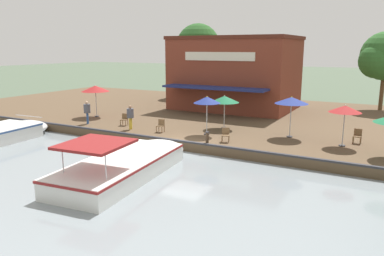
{
  "coord_description": "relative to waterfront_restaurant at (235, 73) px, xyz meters",
  "views": [
    {
      "loc": [
        18.59,
        10.49,
        6.08
      ],
      "look_at": [
        -1.0,
        -0.17,
        1.3
      ],
      "focal_mm": 35.0,
      "sensor_mm": 36.0,
      "label": 1
    }
  ],
  "objects": [
    {
      "name": "cafe_chair_under_first_umbrella",
      "position": [
        11.87,
        -0.44,
        -2.78
      ],
      "size": [
        0.5,
        0.5,
        0.85
      ],
      "color": "brown",
      "rests_on": "quay_deck"
    },
    {
      "name": "patio_umbrella_back_row",
      "position": [
        11.05,
        2.57,
        -1.01
      ],
      "size": [
        1.72,
        1.72,
        2.5
      ],
      "color": "#B7B7B7",
      "rests_on": "quay_deck"
    },
    {
      "name": "person_at_quay_edge",
      "position": [
        12.14,
        -6.69,
        -2.19
      ],
      "size": [
        0.48,
        0.48,
        1.69
      ],
      "color": "#2D5193",
      "rests_on": "quay_deck"
    },
    {
      "name": "cafe_chair_facing_river",
      "position": [
        11.28,
        -3.95,
        -2.78
      ],
      "size": [
        0.54,
        0.54,
        0.85
      ],
      "color": "brown",
      "rests_on": "quay_deck"
    },
    {
      "name": "patio_umbrella_mid_patio_left",
      "position": [
        9.22,
        7.47,
        -0.93
      ],
      "size": [
        2.04,
        2.04,
        2.57
      ],
      "color": "#B7B7B7",
      "rests_on": "quay_deck"
    },
    {
      "name": "motorboat_fourth_along",
      "position": [
        18.26,
        1.92,
        -3.25
      ],
      "size": [
        9.12,
        3.87,
        2.11
      ],
      "color": "white",
      "rests_on": "river_water"
    },
    {
      "name": "patio_umbrella_mid_patio_right",
      "position": [
        9.57,
        -8.17,
        -0.96
      ],
      "size": [
        2.22,
        2.22,
        2.57
      ],
      "color": "#B7B7B7",
      "rests_on": "quay_deck"
    },
    {
      "name": "tree_upstream_bank",
      "position": [
        -5.68,
        -7.16,
        2.37
      ],
      "size": [
        5.11,
        4.86,
        8.19
      ],
      "color": "brown",
      "rests_on": "quay_deck"
    },
    {
      "name": "patio_umbrella_near_quay_edge",
      "position": [
        8.76,
        2.79,
        -1.22
      ],
      "size": [
        2.0,
        2.0,
        2.31
      ],
      "color": "#B7B7B7",
      "rests_on": "quay_deck"
    },
    {
      "name": "quay_deck",
      "position": [
        2.63,
        2.52,
        -3.55
      ],
      "size": [
        22.0,
        56.0,
        0.6
      ],
      "primitive_type": "cube",
      "color": "brown",
      "rests_on": "ground"
    },
    {
      "name": "mooring_post",
      "position": [
        13.28,
        3.71,
        -2.87
      ],
      "size": [
        0.22,
        0.22,
        0.74
      ],
      "color": "#473323",
      "rests_on": "quay_deck"
    },
    {
      "name": "ground_plane",
      "position": [
        13.63,
        2.52,
        -3.85
      ],
      "size": [
        220.0,
        220.0,
        0.0
      ],
      "primitive_type": "plane",
      "color": "#4C5B47"
    },
    {
      "name": "patio_umbrella_by_entrance",
      "position": [
        9.99,
        10.66,
        -1.11
      ],
      "size": [
        1.79,
        1.79,
        2.39
      ],
      "color": "#B7B7B7",
      "rests_on": "quay_deck"
    },
    {
      "name": "person_near_entrance",
      "position": [
        12.16,
        -2.71,
        -2.21
      ],
      "size": [
        0.47,
        0.47,
        1.66
      ],
      "color": "gold",
      "rests_on": "quay_deck"
    },
    {
      "name": "quay_edge_fender",
      "position": [
        13.53,
        2.52,
        -3.2
      ],
      "size": [
        0.2,
        50.4,
        0.1
      ],
      "primitive_type": "cube",
      "color": "#2D2D33",
      "rests_on": "quay_deck"
    },
    {
      "name": "cafe_chair_mid_patio",
      "position": [
        8.88,
        11.34,
        -2.78
      ],
      "size": [
        0.46,
        0.46,
        0.85
      ],
      "color": "brown",
      "rests_on": "quay_deck"
    },
    {
      "name": "tree_downstream_bank",
      "position": [
        -5.07,
        11.82,
        1.42
      ],
      "size": [
        4.5,
        4.29,
        6.93
      ],
      "color": "brown",
      "rests_on": "quay_deck"
    },
    {
      "name": "waterfront_restaurant",
      "position": [
        0.0,
        0.0,
        0.0
      ],
      "size": [
        9.32,
        10.65,
        6.5
      ],
      "color": "brown",
      "rests_on": "quay_deck"
    },
    {
      "name": "cafe_chair_back_row_seat",
      "position": [
        12.27,
        4.43,
        -2.78
      ],
      "size": [
        0.56,
        0.56,
        0.85
      ],
      "color": "brown",
      "rests_on": "quay_deck"
    }
  ]
}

